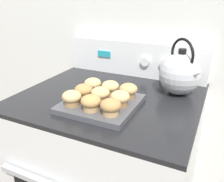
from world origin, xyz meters
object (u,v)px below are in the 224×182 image
Objects in this scene: stove_range at (110,173)px; muffin_r0_c0 at (72,98)px; muffin_r0_c2 at (111,107)px; muffin_r2_c0 at (93,84)px; muffin_r1_c1 at (100,94)px; muffin_r0_c1 at (91,103)px; muffin_r2_c2 at (128,90)px; muffin_r1_c0 at (84,91)px; muffin_r1_c2 at (120,98)px; muffin_pan at (101,104)px; muffin_r2_c1 at (110,87)px; tea_kettle at (180,73)px.

muffin_r0_c0 reaches higher than stove_range.
muffin_r0_c2 and muffin_r2_c0 have the same top height.
muffin_r0_c2 is at bearing -44.29° from muffin_r1_c1.
muffin_r0_c2 and muffin_r1_c1 have the same top height.
muffin_r2_c2 is at bearing 64.47° from muffin_r0_c1.
muffin_r1_c0 is 0.08m from muffin_r2_c0.
muffin_pan is at bearing 178.44° from muffin_r1_c2.
muffin_r1_c2 reaches higher than stove_range.
muffin_r1_c2 is 1.00× the size of muffin_r2_c1.
muffin_r1_c0 is (-0.17, 0.08, 0.00)m from muffin_r0_c2.
muffin_r0_c0 is 1.00× the size of muffin_r2_c2.
muffin_r0_c0 is 0.30× the size of tea_kettle.
muffin_r1_c1 is at bearing 135.71° from muffin_r0_c2.
muffin_r1_c2 is 0.09m from muffin_r2_c2.
muffin_r1_c2 and muffin_r2_c2 have the same top height.
tea_kettle is at bearing 46.01° from muffin_r1_c1.
muffin_r0_c1 is 0.09m from muffin_r1_c1.
muffin_r1_c2 is (0.00, 0.08, 0.00)m from muffin_r0_c2.
muffin_r1_c0 and muffin_r1_c2 have the same top height.
muffin_r2_c1 and muffin_r2_c2 have the same top height.
muffin_r1_c2 is 0.19m from muffin_r2_c0.
stove_range is at bearing 163.25° from muffin_r2_c2.
muffin_r2_c1 reaches higher than muffin_pan.
muffin_pan is 0.04m from muffin_r1_c1.
stove_range is at bearing 120.29° from muffin_r2_c1.
muffin_pan is 3.80× the size of muffin_r1_c2.
muffin_pan is 3.80× the size of muffin_r2_c1.
muffin_pan reaches higher than stove_range.
muffin_r0_c2 and muffin_r2_c2 have the same top height.
muffin_r0_c2 is at bearing -90.13° from muffin_r1_c2.
muffin_pan is 1.13× the size of tea_kettle.
muffin_r2_c1 is 0.32m from tea_kettle.
muffin_r2_c2 is (0.09, 0.09, 0.00)m from muffin_r1_c1.
muffin_r1_c2 is at bearing -45.75° from muffin_r2_c1.
muffin_r1_c1 reaches higher than muffin_pan.
muffin_r1_c2 reaches higher than muffin_pan.
muffin_r2_c2 reaches higher than stove_range.
muffin_r0_c0 is 1.00× the size of muffin_r1_c0.
muffin_r1_c1 is at bearing 43.61° from muffin_r0_c0.
muffin_r0_c1 and muffin_r2_c0 have the same top height.
muffin_r0_c1 is at bearing -62.48° from muffin_r2_c0.
muffin_r0_c1 and muffin_r2_c2 have the same top height.
stove_range is 3.53× the size of tea_kettle.
muffin_r0_c0 and muffin_r2_c1 have the same top height.
muffin_r1_c1 and muffin_r2_c2 have the same top height.
muffin_r0_c1 reaches higher than stove_range.
muffin_r1_c2 is at bearing -1.56° from muffin_pan.
muffin_r2_c2 is 0.30× the size of tea_kettle.
muffin_r0_c2 is 1.00× the size of muffin_r2_c1.
muffin_r0_c2 is 0.08m from muffin_r1_c2.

